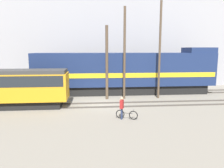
{
  "coord_description": "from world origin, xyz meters",
  "views": [
    {
      "loc": [
        -0.69,
        -19.64,
        5.03
      ],
      "look_at": [
        1.1,
        0.42,
        1.8
      ],
      "focal_mm": 35.0,
      "sensor_mm": 36.0,
      "label": 1
    }
  ],
  "objects_px": {
    "freight_locomotive": "(126,72)",
    "bicycle": "(127,115)",
    "person": "(122,106)",
    "utility_pole_right": "(160,51)",
    "utility_pole_left": "(107,63)",
    "streetcar": "(10,86)",
    "utility_pole_center": "(124,54)"
  },
  "relations": [
    {
      "from": "freight_locomotive",
      "to": "utility_pole_left",
      "type": "relative_size",
      "value": 2.75
    },
    {
      "from": "bicycle",
      "to": "freight_locomotive",
      "type": "bearing_deg",
      "value": 81.76
    },
    {
      "from": "freight_locomotive",
      "to": "streetcar",
      "type": "relative_size",
      "value": 2.05
    },
    {
      "from": "freight_locomotive",
      "to": "utility_pole_right",
      "type": "xyz_separation_m",
      "value": [
        3.01,
        -2.61,
        2.44
      ]
    },
    {
      "from": "freight_locomotive",
      "to": "bicycle",
      "type": "xyz_separation_m",
      "value": [
        -1.33,
        -9.16,
        -2.09
      ]
    },
    {
      "from": "utility_pole_left",
      "to": "utility_pole_center",
      "type": "bearing_deg",
      "value": 0.0
    },
    {
      "from": "freight_locomotive",
      "to": "streetcar",
      "type": "xyz_separation_m",
      "value": [
        -10.84,
        -5.23,
        -0.54
      ]
    },
    {
      "from": "person",
      "to": "utility_pole_right",
      "type": "distance_m",
      "value": 8.95
    },
    {
      "from": "streetcar",
      "to": "bicycle",
      "type": "height_order",
      "value": "streetcar"
    },
    {
      "from": "freight_locomotive",
      "to": "streetcar",
      "type": "bearing_deg",
      "value": -154.26
    },
    {
      "from": "bicycle",
      "to": "utility_pole_right",
      "type": "xyz_separation_m",
      "value": [
        4.34,
        6.55,
        4.54
      ]
    },
    {
      "from": "bicycle",
      "to": "utility_pole_right",
      "type": "bearing_deg",
      "value": 56.49
    },
    {
      "from": "bicycle",
      "to": "streetcar",
      "type": "bearing_deg",
      "value": 157.52
    },
    {
      "from": "utility_pole_right",
      "to": "utility_pole_left",
      "type": "bearing_deg",
      "value": 180.0
    },
    {
      "from": "person",
      "to": "utility_pole_right",
      "type": "bearing_deg",
      "value": 54.29
    },
    {
      "from": "utility_pole_center",
      "to": "person",
      "type": "bearing_deg",
      "value": -99.76
    },
    {
      "from": "streetcar",
      "to": "utility_pole_right",
      "type": "bearing_deg",
      "value": 10.69
    },
    {
      "from": "person",
      "to": "bicycle",
      "type": "bearing_deg",
      "value": -0.41
    },
    {
      "from": "freight_locomotive",
      "to": "bicycle",
      "type": "bearing_deg",
      "value": -98.24
    },
    {
      "from": "utility_pole_left",
      "to": "utility_pole_right",
      "type": "height_order",
      "value": "utility_pole_right"
    },
    {
      "from": "bicycle",
      "to": "utility_pole_center",
      "type": "relative_size",
      "value": 0.17
    },
    {
      "from": "utility_pole_center",
      "to": "utility_pole_left",
      "type": "bearing_deg",
      "value": 180.0
    },
    {
      "from": "freight_locomotive",
      "to": "person",
      "type": "xyz_separation_m",
      "value": [
        -1.69,
        -9.16,
        -1.44
      ]
    },
    {
      "from": "freight_locomotive",
      "to": "bicycle",
      "type": "relative_size",
      "value": 13.06
    },
    {
      "from": "utility_pole_center",
      "to": "streetcar",
      "type": "bearing_deg",
      "value": -165.72
    },
    {
      "from": "utility_pole_left",
      "to": "utility_pole_right",
      "type": "relative_size",
      "value": 0.75
    },
    {
      "from": "streetcar",
      "to": "person",
      "type": "height_order",
      "value": "streetcar"
    },
    {
      "from": "streetcar",
      "to": "bicycle",
      "type": "xyz_separation_m",
      "value": [
        9.51,
        -3.94,
        -1.55
      ]
    },
    {
      "from": "utility_pole_right",
      "to": "bicycle",
      "type": "bearing_deg",
      "value": -123.51
    },
    {
      "from": "streetcar",
      "to": "bicycle",
      "type": "bearing_deg",
      "value": -22.48
    },
    {
      "from": "bicycle",
      "to": "person",
      "type": "xyz_separation_m",
      "value": [
        -0.37,
        0.0,
        0.66
      ]
    },
    {
      "from": "streetcar",
      "to": "utility_pole_right",
      "type": "xyz_separation_m",
      "value": [
        13.85,
        2.61,
        2.98
      ]
    }
  ]
}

